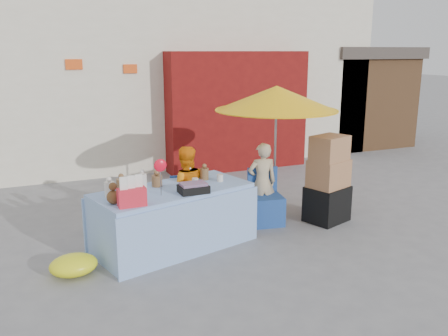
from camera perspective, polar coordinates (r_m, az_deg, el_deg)
name	(u,v)px	position (r m, az deg, el deg)	size (l,w,h in m)	color
ground	(218,254)	(6.37, -0.67, -10.27)	(80.00, 80.00, 0.00)	slate
backdrop	(127,31)	(13.18, -11.57, 15.81)	(14.00, 8.00, 7.80)	silver
market_table	(173,217)	(6.47, -6.15, -5.89)	(2.33, 1.53, 1.30)	#8EB5E4
chair_left	(189,218)	(6.89, -4.21, -6.07)	(0.55, 0.55, 0.85)	#1F448F
chair_right	(266,208)	(7.37, 5.05, -4.76)	(0.55, 0.55, 0.85)	#1F448F
vendor_orange	(186,190)	(6.89, -4.65, -2.67)	(0.63, 0.49, 1.29)	orange
vendor_beige	(262,182)	(7.37, 4.60, -1.74)	(0.46, 0.30, 1.25)	tan
umbrella	(276,99)	(7.41, 6.33, 8.29)	(1.90, 1.90, 2.09)	gray
box_stack	(328,182)	(7.51, 12.40, -1.70)	(0.75, 0.68, 1.36)	black
tarp_bundle	(74,265)	(6.03, -17.65, -11.07)	(0.57, 0.45, 0.25)	yellow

